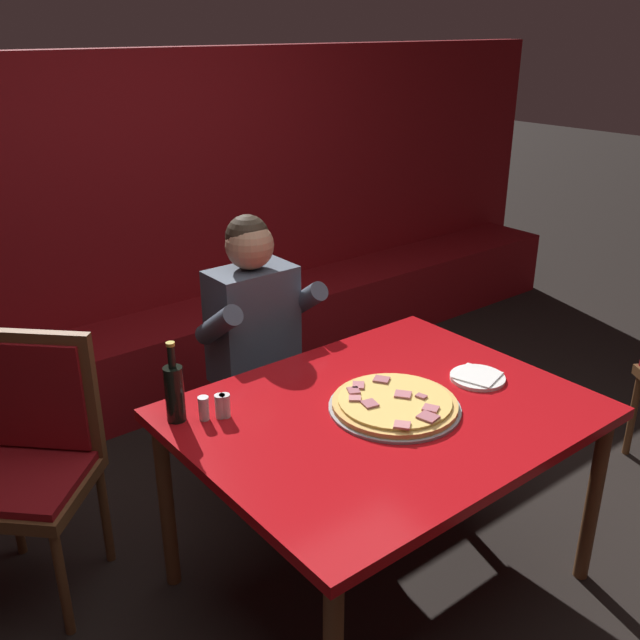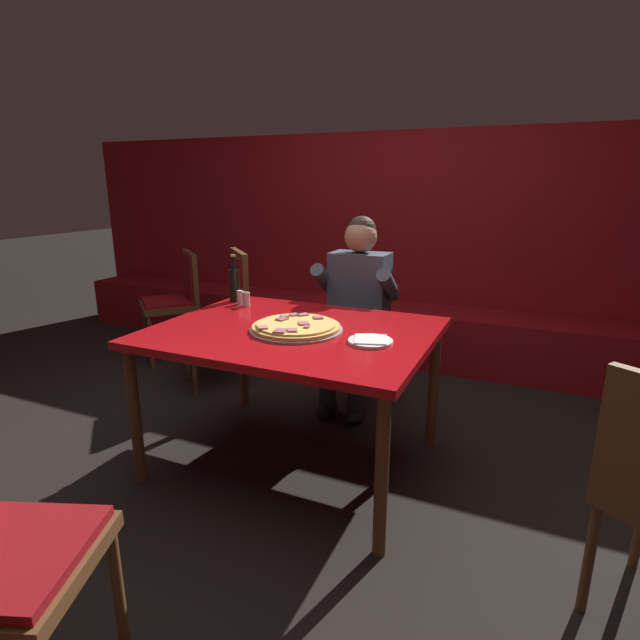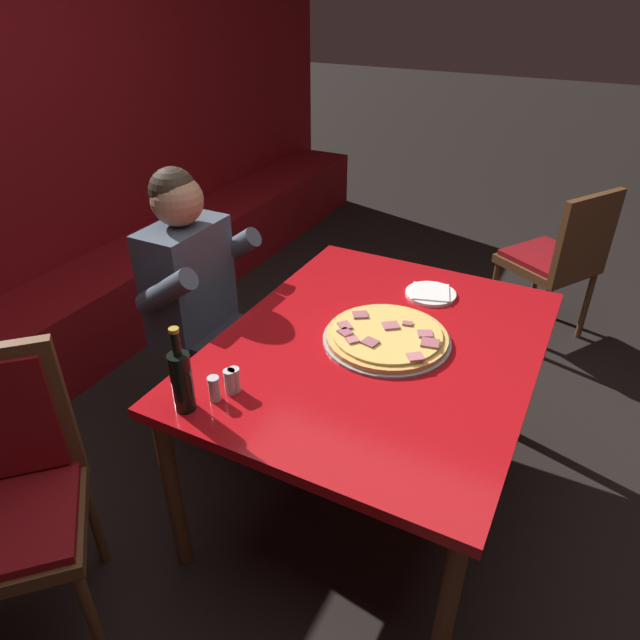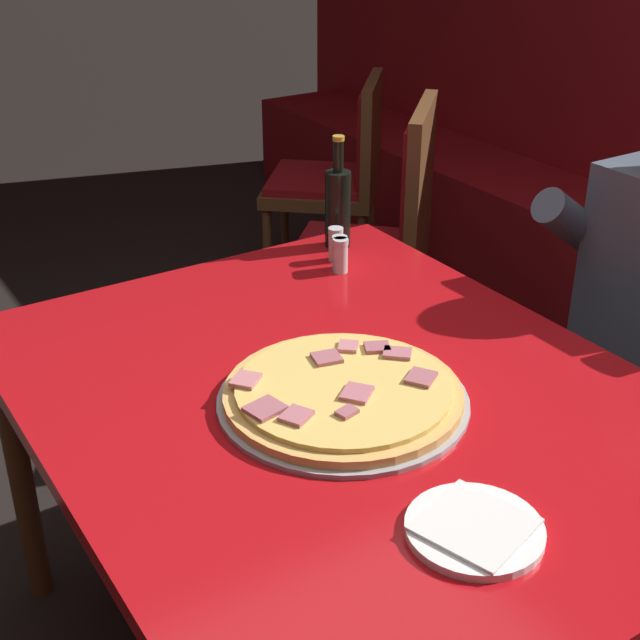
# 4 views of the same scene
# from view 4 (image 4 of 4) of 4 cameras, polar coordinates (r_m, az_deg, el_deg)

# --- Properties ---
(main_dining_table) EXTENTS (1.39, 1.10, 0.76)m
(main_dining_table) POSITION_cam_4_polar(r_m,az_deg,el_deg) (1.72, 1.48, -6.64)
(main_dining_table) COLOR brown
(main_dining_table) RESTS_ON ground_plane
(pizza) EXTENTS (0.47, 0.47, 0.05)m
(pizza) POSITION_cam_4_polar(r_m,az_deg,el_deg) (1.65, 1.47, -4.77)
(pizza) COLOR #9E9EA3
(pizza) RESTS_ON main_dining_table
(plate_white_paper) EXTENTS (0.21, 0.21, 0.02)m
(plate_white_paper) POSITION_cam_4_polar(r_m,az_deg,el_deg) (1.38, 9.86, -13.02)
(plate_white_paper) COLOR white
(plate_white_paper) RESTS_ON main_dining_table
(beer_bottle) EXTENTS (0.07, 0.07, 0.29)m
(beer_bottle) POSITION_cam_4_polar(r_m,az_deg,el_deg) (2.29, 1.15, 7.33)
(beer_bottle) COLOR black
(beer_bottle) RESTS_ON main_dining_table
(shaker_oregano) EXTENTS (0.04, 0.04, 0.09)m
(shaker_oregano) POSITION_cam_4_polar(r_m,az_deg,el_deg) (2.23, 1.01, 4.78)
(shaker_oregano) COLOR silver
(shaker_oregano) RESTS_ON main_dining_table
(shaker_red_pepper_flakes) EXTENTS (0.04, 0.04, 0.09)m
(shaker_red_pepper_flakes) POSITION_cam_4_polar(r_m,az_deg,el_deg) (2.18, 1.25, 4.22)
(shaker_red_pepper_flakes) COLOR silver
(shaker_red_pepper_flakes) RESTS_ON main_dining_table
(shaker_parmesan) EXTENTS (0.04, 0.04, 0.09)m
(shaker_parmesan) POSITION_cam_4_polar(r_m,az_deg,el_deg) (2.17, 1.32, 4.05)
(shaker_parmesan) COLOR silver
(shaker_parmesan) RESTS_ON main_dining_table
(dining_chair_far_right) EXTENTS (0.62, 0.62, 0.92)m
(dining_chair_far_right) POSITION_cam_4_polar(r_m,az_deg,el_deg) (3.63, 1.24, 9.49)
(dining_chair_far_right) COLOR brown
(dining_chair_far_right) RESTS_ON ground_plane
(dining_chair_by_booth) EXTENTS (0.62, 0.62, 1.00)m
(dining_chair_by_booth) POSITION_cam_4_polar(r_m,az_deg,el_deg) (2.92, 3.94, 5.50)
(dining_chair_by_booth) COLOR brown
(dining_chair_by_booth) RESTS_ON ground_plane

